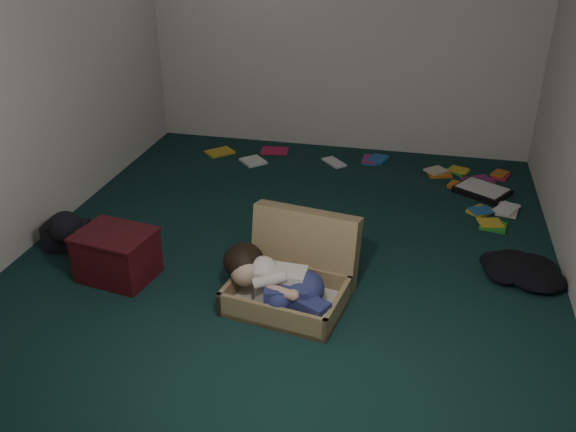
% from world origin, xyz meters
% --- Properties ---
extents(floor, '(4.50, 4.50, 0.00)m').
position_xyz_m(floor, '(0.00, 0.00, 0.00)').
color(floor, black).
rests_on(floor, ground).
extents(wall_back, '(4.50, 0.00, 4.50)m').
position_xyz_m(wall_back, '(0.00, 2.25, 1.30)').
color(wall_back, silver).
rests_on(wall_back, ground).
extents(wall_front, '(4.50, 0.00, 4.50)m').
position_xyz_m(wall_front, '(0.00, -2.25, 1.30)').
color(wall_front, silver).
rests_on(wall_front, ground).
extents(wall_left, '(0.00, 4.50, 4.50)m').
position_xyz_m(wall_left, '(-2.00, 0.00, 1.30)').
color(wall_left, silver).
rests_on(wall_left, ground).
extents(suitcase, '(0.86, 0.85, 0.56)m').
position_xyz_m(suitcase, '(0.15, -0.63, 0.17)').
color(suitcase, '#927A50').
rests_on(suitcase, floor).
extents(person, '(0.79, 0.49, 0.34)m').
position_xyz_m(person, '(0.07, -0.81, 0.21)').
color(person, silver).
rests_on(person, suitcase).
extents(maroon_bin, '(0.58, 0.49, 0.36)m').
position_xyz_m(maroon_bin, '(-1.13, -0.69, 0.18)').
color(maroon_bin, '#410D12').
rests_on(maroon_bin, floor).
extents(backpack, '(0.41, 0.34, 0.24)m').
position_xyz_m(backpack, '(-1.70, -0.40, 0.12)').
color(backpack, black).
rests_on(backpack, floor).
extents(clothing_pile, '(0.54, 0.49, 0.14)m').
position_xyz_m(clothing_pile, '(1.70, -0.06, 0.07)').
color(clothing_pile, black).
rests_on(clothing_pile, floor).
extents(paper_tray, '(0.56, 0.52, 0.06)m').
position_xyz_m(paper_tray, '(1.50, 1.35, 0.03)').
color(paper_tray, black).
rests_on(paper_tray, floor).
extents(book_scatter, '(3.14, 1.53, 0.02)m').
position_xyz_m(book_scatter, '(0.71, 1.57, 0.01)').
color(book_scatter, gold).
rests_on(book_scatter, floor).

